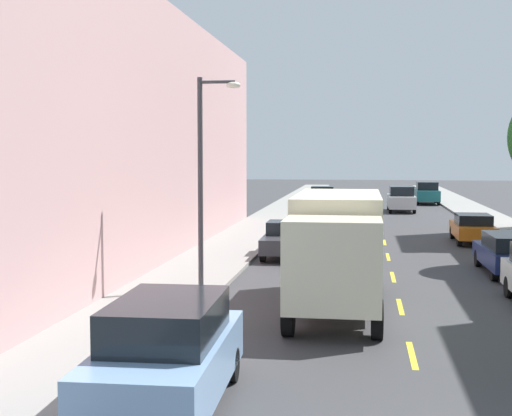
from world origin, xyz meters
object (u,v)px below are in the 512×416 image
object	(u,v)px
delivery_box_truck	(337,244)
parked_sedan_burgundy	(307,215)
parked_sedan_orange	(473,228)
parked_pickup_forest	(323,197)
parked_suv_teal	(427,193)
parked_suv_sky	(167,353)
street_lamp	(205,167)
moving_silver_sedan	(401,199)
parked_hatchback_charcoal	(285,240)
parked_wagon_navy	(509,253)

from	to	relation	value
delivery_box_truck	parked_sedan_burgundy	size ratio (longest dim) A/B	1.70
parked_sedan_orange	parked_pickup_forest	bearing A→B (deg)	110.77
parked_suv_teal	parked_suv_sky	bearing A→B (deg)	-99.69
street_lamp	parked_suv_teal	distance (m)	43.11
parked_suv_teal	moving_silver_sedan	size ratio (longest dim) A/B	1.01
parked_hatchback_charcoal	parked_suv_sky	distance (m)	18.29
parked_wagon_navy	parked_sedan_burgundy	bearing A→B (deg)	119.29
parked_suv_sky	parked_hatchback_charcoal	bearing A→B (deg)	89.81
parked_wagon_navy	parked_suv_sky	size ratio (longest dim) A/B	0.97
street_lamp	parked_pickup_forest	size ratio (longest dim) A/B	1.24
delivery_box_truck	parked_wagon_navy	bearing A→B (deg)	48.60
parked_suv_teal	delivery_box_truck	bearing A→B (deg)	-98.19
parked_suv_teal	street_lamp	bearing A→B (deg)	-103.97
parked_pickup_forest	parked_suv_teal	bearing A→B (deg)	28.34
moving_silver_sedan	parked_suv_teal	bearing A→B (deg)	73.08
delivery_box_truck	parked_suv_teal	world-z (taller)	delivery_box_truck
parked_hatchback_charcoal	parked_sedan_orange	distance (m)	10.63
street_lamp	parked_wagon_navy	world-z (taller)	street_lamp
parked_pickup_forest	parked_sedan_orange	bearing A→B (deg)	-69.23
parked_hatchback_charcoal	parked_wagon_navy	bearing A→B (deg)	-19.88
street_lamp	parked_wagon_navy	size ratio (longest dim) A/B	1.40
parked_hatchback_charcoal	parked_pickup_forest	xyz separation A→B (m)	(0.07, 28.76, 0.07)
moving_silver_sedan	parked_sedan_orange	bearing A→B (deg)	-82.38
street_lamp	parked_wagon_navy	xyz separation A→B (m)	(10.15, 5.19, -3.17)
parked_hatchback_charcoal	parked_sedan_burgundy	bearing A→B (deg)	90.10
parked_sedan_orange	parked_suv_teal	bearing A→B (deg)	89.68
parked_sedan_orange	moving_silver_sedan	world-z (taller)	moving_silver_sedan
street_lamp	moving_silver_sedan	xyz separation A→B (m)	(7.74, 33.07, -2.99)
parked_wagon_navy	parked_suv_sky	bearing A→B (deg)	-119.51
street_lamp	delivery_box_truck	world-z (taller)	street_lamp
parked_sedan_orange	parked_suv_teal	size ratio (longest dim) A/B	0.94
parked_hatchback_charcoal	parked_suv_sky	xyz separation A→B (m)	(-0.06, -18.29, 0.23)
parked_suv_sky	parked_suv_teal	size ratio (longest dim) A/B	1.00
delivery_box_truck	parked_wagon_navy	world-z (taller)	delivery_box_truck
parked_pickup_forest	parked_wagon_navy	distance (m)	32.96
parked_hatchback_charcoal	parked_suv_sky	bearing A→B (deg)	-90.19
parked_sedan_burgundy	parked_pickup_forest	world-z (taller)	parked_pickup_forest
parked_sedan_orange	parked_suv_teal	xyz separation A→B (m)	(0.15, 27.25, 0.24)
parked_sedan_orange	parked_suv_sky	distance (m)	26.00
parked_sedan_burgundy	parked_suv_sky	world-z (taller)	parked_suv_sky
parked_hatchback_charcoal	delivery_box_truck	bearing A→B (deg)	-75.60
parked_sedan_burgundy	moving_silver_sedan	distance (m)	14.04
street_lamp	parked_wagon_navy	bearing A→B (deg)	27.08
street_lamp	parked_suv_sky	bearing A→B (deg)	-81.26
street_lamp	parked_sedan_orange	xyz separation A→B (m)	(10.23, 14.48, -3.23)
parked_hatchback_charcoal	parked_suv_sky	world-z (taller)	parked_suv_sky
parked_suv_sky	moving_silver_sedan	size ratio (longest dim) A/B	1.01
parked_wagon_navy	delivery_box_truck	bearing A→B (deg)	-131.40
delivery_box_truck	parked_sedan_orange	size ratio (longest dim) A/B	1.70
parked_wagon_navy	parked_suv_teal	xyz separation A→B (m)	(0.23, 36.54, 0.18)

